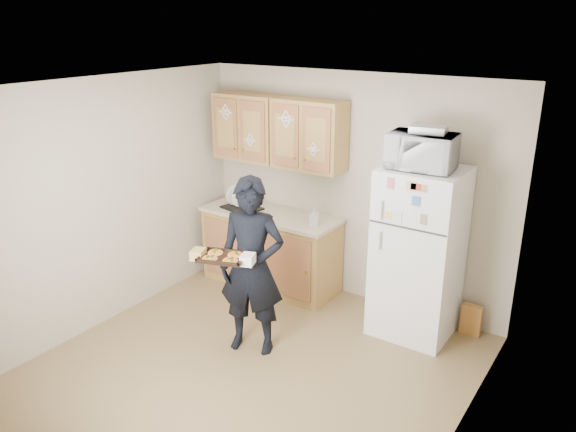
{
  "coord_description": "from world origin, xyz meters",
  "views": [
    {
      "loc": [
        2.69,
        -3.44,
        3.01
      ],
      "look_at": [
        0.08,
        0.45,
        1.35
      ],
      "focal_mm": 35.0,
      "sensor_mm": 36.0,
      "label": 1
    }
  ],
  "objects_px": {
    "baking_tray": "(223,258)",
    "dish_rack": "(242,202)",
    "microwave": "(422,151)",
    "refrigerator": "(418,253)",
    "person": "(252,267)"
  },
  "relations": [
    {
      "from": "refrigerator",
      "to": "dish_rack",
      "type": "bearing_deg",
      "value": -179.48
    },
    {
      "from": "person",
      "to": "dish_rack",
      "type": "bearing_deg",
      "value": 111.95
    },
    {
      "from": "microwave",
      "to": "dish_rack",
      "type": "height_order",
      "value": "microwave"
    },
    {
      "from": "refrigerator",
      "to": "microwave",
      "type": "bearing_deg",
      "value": -121.24
    },
    {
      "from": "baking_tray",
      "to": "dish_rack",
      "type": "height_order",
      "value": "dish_rack"
    },
    {
      "from": "baking_tray",
      "to": "dish_rack",
      "type": "relative_size",
      "value": 0.93
    },
    {
      "from": "baking_tray",
      "to": "refrigerator",
      "type": "bearing_deg",
      "value": 29.32
    },
    {
      "from": "refrigerator",
      "to": "microwave",
      "type": "height_order",
      "value": "microwave"
    },
    {
      "from": "refrigerator",
      "to": "microwave",
      "type": "distance_m",
      "value": 1.02
    },
    {
      "from": "person",
      "to": "microwave",
      "type": "xyz_separation_m",
      "value": [
        1.12,
        1.11,
        1.02
      ]
    },
    {
      "from": "refrigerator",
      "to": "dish_rack",
      "type": "xyz_separation_m",
      "value": [
        -2.16,
        -0.02,
        0.14
      ]
    },
    {
      "from": "refrigerator",
      "to": "person",
      "type": "xyz_separation_m",
      "value": [
        -1.15,
        -1.16,
        -0.0
      ]
    },
    {
      "from": "dish_rack",
      "to": "person",
      "type": "bearing_deg",
      "value": -48.38
    },
    {
      "from": "refrigerator",
      "to": "person",
      "type": "relative_size",
      "value": 1.0
    },
    {
      "from": "baking_tray",
      "to": "microwave",
      "type": "bearing_deg",
      "value": 29.02
    }
  ]
}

